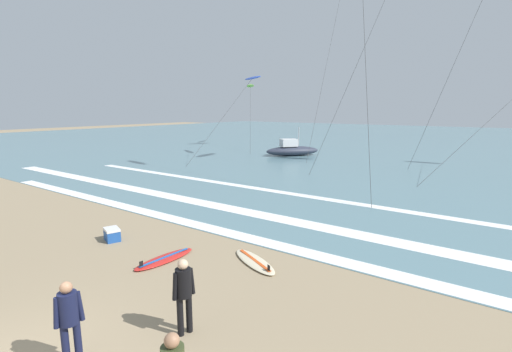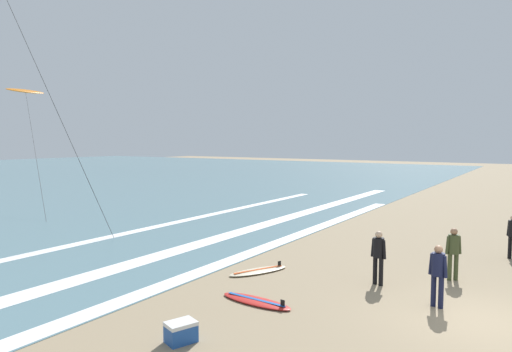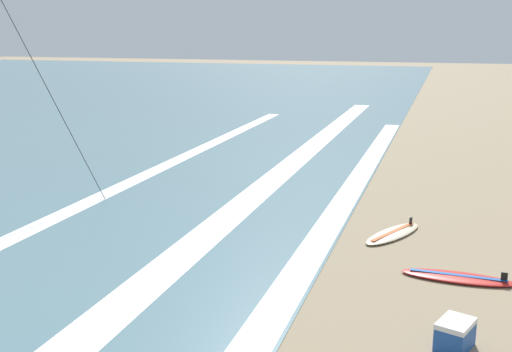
{
  "view_description": "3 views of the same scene",
  "coord_description": "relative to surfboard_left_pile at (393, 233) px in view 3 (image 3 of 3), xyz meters",
  "views": [
    {
      "loc": [
        6.41,
        -1.84,
        4.53
      ],
      "look_at": [
        -0.81,
        8.23,
        2.22
      ],
      "focal_mm": 25.78,
      "sensor_mm": 36.0,
      "label": 1
    },
    {
      "loc": [
        -11.47,
        -1.22,
        4.24
      ],
      "look_at": [
        0.28,
        6.45,
        3.12
      ],
      "focal_mm": 31.52,
      "sensor_mm": 36.0,
      "label": 2
    },
    {
      "loc": [
        -13.76,
        5.42,
        4.66
      ],
      "look_at": [
        -0.54,
        9.48,
        1.42
      ],
      "focal_mm": 44.06,
      "sensor_mm": 36.0,
      "label": 3
    }
  ],
  "objects": [
    {
      "name": "cooler_box",
      "position": [
        -5.1,
        -1.35,
        0.18
      ],
      "size": [
        0.73,
        0.63,
        0.44
      ],
      "color": "#1E4C9E",
      "rests_on": "ground"
    },
    {
      "name": "wave_foam_shoreline",
      "position": [
        -0.65,
        1.56,
        -0.03
      ],
      "size": [
        36.1,
        0.68,
        0.01
      ],
      "primitive_type": "cube",
      "color": "white",
      "rests_on": "ocean_surface"
    },
    {
      "name": "wave_foam_mid_break",
      "position": [
        0.4,
        4.13,
        -0.03
      ],
      "size": [
        49.86,
        0.91,
        0.01
      ],
      "primitive_type": "cube",
      "color": "white",
      "rests_on": "ocean_surface"
    },
    {
      "name": "surfboard_near_water",
      "position": [
        -2.32,
        -1.43,
        0.0
      ],
      "size": [
        0.68,
        2.12,
        0.25
      ],
      "color": "red",
      "rests_on": "ground"
    },
    {
      "name": "wave_foam_outer_break",
      "position": [
        -0.43,
        8.29,
        -0.03
      ],
      "size": [
        40.08,
        0.61,
        0.01
      ],
      "primitive_type": "cube",
      "color": "white",
      "rests_on": "ocean_surface"
    },
    {
      "name": "surfboard_left_pile",
      "position": [
        0.0,
        0.0,
        0.0
      ],
      "size": [
        2.15,
        1.44,
        0.25
      ],
      "color": "beige",
      "rests_on": "ground"
    }
  ]
}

